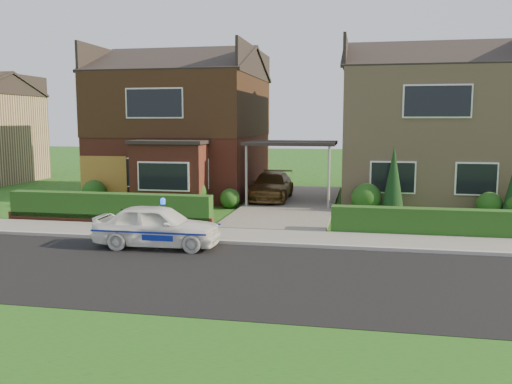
# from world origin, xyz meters

# --- Properties ---
(ground) EXTENTS (120.00, 120.00, 0.00)m
(ground) POSITION_xyz_m (0.00, 0.00, 0.00)
(ground) COLOR #154A13
(ground) RESTS_ON ground
(road) EXTENTS (60.00, 6.00, 0.02)m
(road) POSITION_xyz_m (0.00, 0.00, 0.00)
(road) COLOR black
(road) RESTS_ON ground
(kerb) EXTENTS (60.00, 0.16, 0.12)m
(kerb) POSITION_xyz_m (0.00, 3.05, 0.06)
(kerb) COLOR #9E9993
(kerb) RESTS_ON ground
(sidewalk) EXTENTS (60.00, 2.00, 0.10)m
(sidewalk) POSITION_xyz_m (0.00, 4.10, 0.05)
(sidewalk) COLOR slate
(sidewalk) RESTS_ON ground
(grass_verge) EXTENTS (60.00, 4.00, 0.01)m
(grass_verge) POSITION_xyz_m (0.00, -5.00, 0.00)
(grass_verge) COLOR #154A13
(grass_verge) RESTS_ON ground
(driveway) EXTENTS (3.80, 12.00, 0.12)m
(driveway) POSITION_xyz_m (0.00, 11.00, 0.06)
(driveway) COLOR #666059
(driveway) RESTS_ON ground
(house_left) EXTENTS (7.50, 9.53, 7.25)m
(house_left) POSITION_xyz_m (-5.78, 13.90, 3.81)
(house_left) COLOR brown
(house_left) RESTS_ON ground
(house_right) EXTENTS (7.50, 8.06, 7.25)m
(house_right) POSITION_xyz_m (5.80, 13.99, 3.66)
(house_right) COLOR tan
(house_right) RESTS_ON ground
(carport_link) EXTENTS (3.80, 3.00, 2.77)m
(carport_link) POSITION_xyz_m (0.00, 10.95, 2.66)
(carport_link) COLOR black
(carport_link) RESTS_ON ground
(garage_door) EXTENTS (2.20, 0.10, 2.10)m
(garage_door) POSITION_xyz_m (-8.25, 9.96, 1.05)
(garage_door) COLOR brown
(garage_door) RESTS_ON ground
(dwarf_wall) EXTENTS (7.70, 0.25, 0.36)m
(dwarf_wall) POSITION_xyz_m (-5.80, 5.30, 0.18)
(dwarf_wall) COLOR brown
(dwarf_wall) RESTS_ON ground
(hedge_left) EXTENTS (7.50, 0.55, 0.90)m
(hedge_left) POSITION_xyz_m (-5.80, 5.45, 0.00)
(hedge_left) COLOR #1B3E13
(hedge_left) RESTS_ON ground
(hedge_right) EXTENTS (7.50, 0.55, 0.80)m
(hedge_right) POSITION_xyz_m (5.80, 5.35, 0.00)
(hedge_right) COLOR #1B3E13
(hedge_right) RESTS_ON ground
(shrub_left_far) EXTENTS (1.08, 1.08, 1.08)m
(shrub_left_far) POSITION_xyz_m (-8.50, 9.50, 0.54)
(shrub_left_far) COLOR #1B3E13
(shrub_left_far) RESTS_ON ground
(shrub_left_mid) EXTENTS (1.32, 1.32, 1.32)m
(shrub_left_mid) POSITION_xyz_m (-4.00, 9.30, 0.66)
(shrub_left_mid) COLOR #1B3E13
(shrub_left_mid) RESTS_ON ground
(shrub_left_near) EXTENTS (0.84, 0.84, 0.84)m
(shrub_left_near) POSITION_xyz_m (-2.40, 9.60, 0.42)
(shrub_left_near) COLOR #1B3E13
(shrub_left_near) RESTS_ON ground
(shrub_right_near) EXTENTS (1.20, 1.20, 1.20)m
(shrub_right_near) POSITION_xyz_m (3.20, 9.40, 0.60)
(shrub_right_near) COLOR #1B3E13
(shrub_right_near) RESTS_ON ground
(shrub_right_mid) EXTENTS (0.96, 0.96, 0.96)m
(shrub_right_mid) POSITION_xyz_m (7.80, 9.50, 0.48)
(shrub_right_mid) COLOR #1B3E13
(shrub_right_mid) RESTS_ON ground
(conifer_a) EXTENTS (0.90, 0.90, 2.60)m
(conifer_a) POSITION_xyz_m (4.20, 9.20, 1.30)
(conifer_a) COLOR black
(conifer_a) RESTS_ON ground
(police_car) EXTENTS (3.35, 3.71, 1.41)m
(police_car) POSITION_xyz_m (-2.76, 2.30, 0.62)
(police_car) COLOR white
(police_car) RESTS_ON ground
(driveway_car) EXTENTS (1.71, 4.16, 1.20)m
(driveway_car) POSITION_xyz_m (-1.00, 11.78, 0.72)
(driveway_car) COLOR brown
(driveway_car) RESTS_ON driveway
(potted_plant_a) EXTENTS (0.39, 0.27, 0.72)m
(potted_plant_a) POSITION_xyz_m (-9.00, 7.24, 0.36)
(potted_plant_a) COLOR gray
(potted_plant_a) RESTS_ON ground
(potted_plant_b) EXTENTS (0.52, 0.46, 0.79)m
(potted_plant_b) POSITION_xyz_m (-7.05, 6.88, 0.40)
(potted_plant_b) COLOR gray
(potted_plant_b) RESTS_ON ground
(potted_plant_c) EXTENTS (0.60, 0.60, 0.81)m
(potted_plant_c) POSITION_xyz_m (-2.50, 6.00, 0.41)
(potted_plant_c) COLOR gray
(potted_plant_c) RESTS_ON ground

